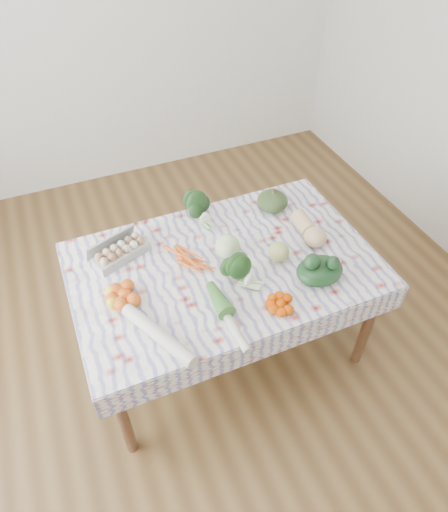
{
  "coord_description": "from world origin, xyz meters",
  "views": [
    {
      "loc": [
        -0.69,
        -1.62,
        2.54
      ],
      "look_at": [
        0.0,
        0.0,
        0.82
      ],
      "focal_mm": 32.0,
      "sensor_mm": 36.0,
      "label": 1
    }
  ],
  "objects": [
    {
      "name": "ground",
      "position": [
        0.0,
        0.0,
        0.0
      ],
      "size": [
        4.5,
        4.5,
        0.0
      ],
      "primitive_type": "plane",
      "color": "brown",
      "rests_on": "ground"
    },
    {
      "name": "wall_back",
      "position": [
        0.0,
        2.25,
        1.4
      ],
      "size": [
        4.0,
        0.04,
        2.8
      ],
      "primitive_type": "cube",
      "color": "white",
      "rests_on": "ground"
    },
    {
      "name": "dining_table",
      "position": [
        0.0,
        0.0,
        0.68
      ],
      "size": [
        1.6,
        1.0,
        0.75
      ],
      "color": "brown",
      "rests_on": "ground"
    },
    {
      "name": "tablecloth",
      "position": [
        0.0,
        0.0,
        0.76
      ],
      "size": [
        1.66,
        1.06,
        0.01
      ],
      "primitive_type": "cube",
      "color": "white",
      "rests_on": "dining_table"
    },
    {
      "name": "egg_carton",
      "position": [
        -0.51,
        0.26,
        0.8
      ],
      "size": [
        0.34,
        0.23,
        0.08
      ],
      "primitive_type": "cube",
      "rotation": [
        0.0,
        0.0,
        0.37
      ],
      "color": "#AAAAA5",
      "rests_on": "tablecloth"
    },
    {
      "name": "carrot_bunch",
      "position": [
        -0.18,
        0.09,
        0.78
      ],
      "size": [
        0.26,
        0.25,
        0.04
      ],
      "primitive_type": "cube",
      "rotation": [
        0.0,
        0.0,
        0.21
      ],
      "color": "orange",
      "rests_on": "tablecloth"
    },
    {
      "name": "kale_bunch",
      "position": [
        0.02,
        0.41,
        0.84
      ],
      "size": [
        0.19,
        0.17,
        0.16
      ],
      "primitive_type": "ellipsoid",
      "rotation": [
        0.0,
        0.0,
        0.1
      ],
      "color": "#1B3C18",
      "rests_on": "tablecloth"
    },
    {
      "name": "kabocha_squash",
      "position": [
        0.46,
        0.33,
        0.82
      ],
      "size": [
        0.22,
        0.22,
        0.13
      ],
      "primitive_type": "ellipsoid",
      "rotation": [
        0.0,
        0.0,
        0.18
      ],
      "color": "#334821",
      "rests_on": "tablecloth"
    },
    {
      "name": "cabbage",
      "position": [
        0.04,
        0.05,
        0.83
      ],
      "size": [
        0.18,
        0.18,
        0.14
      ],
      "primitive_type": "sphere",
      "rotation": [
        0.0,
        0.0,
        -0.43
      ],
      "color": "#C2E29A",
      "rests_on": "tablecloth"
    },
    {
      "name": "butternut_squash",
      "position": [
        0.54,
        0.01,
        0.83
      ],
      "size": [
        0.14,
        0.28,
        0.13
      ],
      "primitive_type": "ellipsoid",
      "rotation": [
        0.0,
        0.0,
        -0.04
      ],
      "color": "#DAB079",
      "rests_on": "tablecloth"
    },
    {
      "name": "orange_cluster",
      "position": [
        -0.57,
        -0.05,
        0.8
      ],
      "size": [
        0.25,
        0.25,
        0.08
      ],
      "primitive_type": "cube",
      "rotation": [
        0.0,
        0.0,
        0.04
      ],
      "color": "#E35915",
      "rests_on": "tablecloth"
    },
    {
      "name": "broccoli",
      "position": [
        0.02,
        -0.16,
        0.82
      ],
      "size": [
        0.23,
        0.23,
        0.12
      ],
      "primitive_type": "ellipsoid",
      "rotation": [
        0.0,
        0.0,
        0.63
      ],
      "color": "#1C4317",
      "rests_on": "tablecloth"
    },
    {
      "name": "mandarin_cluster",
      "position": [
        0.14,
        -0.39,
        0.79
      ],
      "size": [
        0.23,
        0.23,
        0.05
      ],
      "primitive_type": "cube",
      "rotation": [
        0.0,
        0.0,
        -0.41
      ],
      "color": "#D94700",
      "rests_on": "tablecloth"
    },
    {
      "name": "grapefruit",
      "position": [
        0.29,
        -0.09,
        0.82
      ],
      "size": [
        0.13,
        0.13,
        0.11
      ],
      "primitive_type": "sphere",
      "rotation": [
        0.0,
        0.0,
        -0.1
      ],
      "color": "#BDC166",
      "rests_on": "tablecloth"
    },
    {
      "name": "spinach_bag",
      "position": [
        0.42,
        -0.3,
        0.82
      ],
      "size": [
        0.32,
        0.29,
        0.11
      ],
      "primitive_type": "ellipsoid",
      "rotation": [
        0.0,
        0.0,
        0.42
      ],
      "color": "black",
      "rests_on": "tablecloth"
    },
    {
      "name": "daikon",
      "position": [
        -0.48,
        -0.34,
        0.8
      ],
      "size": [
        0.27,
        0.46,
        0.07
      ],
      "primitive_type": "cylinder",
      "rotation": [
        1.57,
        0.0,
        0.44
      ],
      "color": "beige",
      "rests_on": "tablecloth"
    },
    {
      "name": "leek",
      "position": [
        -0.14,
        -0.37,
        0.79
      ],
      "size": [
        0.06,
        0.42,
        0.05
      ],
      "primitive_type": "cylinder",
      "rotation": [
        1.57,
        0.0,
        0.03
      ],
      "color": "beige",
      "rests_on": "tablecloth"
    }
  ]
}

